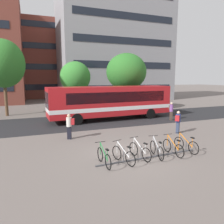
% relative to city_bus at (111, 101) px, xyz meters
% --- Properties ---
extents(ground, '(200.00, 200.00, 0.00)m').
position_rel_city_bus_xyz_m(ground, '(-2.69, -9.57, -1.78)').
color(ground, '#6B605B').
extents(bus_lane_asphalt, '(80.00, 7.20, 0.01)m').
position_rel_city_bus_xyz_m(bus_lane_asphalt, '(-2.69, 0.00, -1.77)').
color(bus_lane_asphalt, '#232326').
rests_on(bus_lane_asphalt, ground).
extents(city_bus, '(12.12, 3.06, 3.20)m').
position_rel_city_bus_xyz_m(city_bus, '(0.00, 0.00, 0.00)').
color(city_bus, red).
rests_on(city_bus, ground).
extents(bike_rack, '(5.72, 0.29, 0.70)m').
position_rel_city_bus_xyz_m(bike_rack, '(-1.82, -10.24, -1.68)').
color(bike_rack, '#47474C').
rests_on(bike_rack, ground).
extents(parked_bicycle_green_0, '(0.52, 1.72, 0.99)m').
position_rel_city_bus_xyz_m(parked_bicycle_green_0, '(-4.25, -10.30, -1.39)').
color(parked_bicycle_green_0, black).
rests_on(parked_bicycle_green_0, ground).
extents(parked_bicycle_white_1, '(0.63, 1.68, 0.99)m').
position_rel_city_bus_xyz_m(parked_bicycle_white_1, '(-3.30, -10.36, -1.39)').
color(parked_bicycle_white_1, black).
rests_on(parked_bicycle_white_1, ground).
extents(parked_bicycle_white_2, '(0.53, 1.70, 0.99)m').
position_rel_city_bus_xyz_m(parked_bicycle_white_2, '(-2.30, -10.14, -1.39)').
color(parked_bicycle_white_2, black).
rests_on(parked_bicycle_white_2, ground).
extents(parked_bicycle_silver_3, '(0.52, 1.71, 0.99)m').
position_rel_city_bus_xyz_m(parked_bicycle_silver_3, '(-1.39, -10.26, -1.39)').
color(parked_bicycle_silver_3, black).
rests_on(parked_bicycle_silver_3, ground).
extents(parked_bicycle_orange_4, '(0.52, 1.72, 0.99)m').
position_rel_city_bus_xyz_m(parked_bicycle_orange_4, '(-0.42, -10.29, -1.39)').
color(parked_bicycle_orange_4, black).
rests_on(parked_bicycle_orange_4, ground).
extents(parked_bicycle_orange_5, '(0.52, 1.71, 0.99)m').
position_rel_city_bus_xyz_m(parked_bicycle_orange_5, '(0.54, -10.16, -1.39)').
color(parked_bicycle_orange_5, black).
rests_on(parked_bicycle_orange_5, ground).
extents(commuter_red_pack_0, '(0.60, 0.56, 1.65)m').
position_rel_city_bus_xyz_m(commuter_red_pack_0, '(2.64, -6.77, -0.83)').
color(commuter_red_pack_0, '#2D3851').
rests_on(commuter_red_pack_0, ground).
extents(commuter_red_pack_1, '(0.59, 0.47, 1.68)m').
position_rel_city_bus_xyz_m(commuter_red_pack_1, '(-4.94, -5.41, -0.81)').
color(commuter_red_pack_1, black).
rests_on(commuter_red_pack_1, ground).
extents(commuter_olive_pack_2, '(0.45, 0.59, 1.73)m').
position_rel_city_bus_xyz_m(commuter_olive_pack_2, '(5.23, -2.48, -0.78)').
color(commuter_olive_pack_2, '#47382D').
rests_on(commuter_olive_pack_2, ground).
extents(street_tree_0, '(3.72, 3.72, 6.02)m').
position_rel_city_bus_xyz_m(street_tree_0, '(-1.93, 7.12, 2.36)').
color(street_tree_0, brown).
rests_on(street_tree_0, ground).
extents(street_tree_1, '(4.31, 4.31, 7.97)m').
position_rel_city_bus_xyz_m(street_tree_1, '(-9.64, 5.92, 3.69)').
color(street_tree_1, brown).
rests_on(street_tree_1, ground).
extents(street_tree_2, '(4.86, 4.86, 6.97)m').
position_rel_city_bus_xyz_m(street_tree_2, '(3.84, 4.73, 2.97)').
color(street_tree_2, brown).
rests_on(street_tree_2, ground).
extents(building_right_wing, '(19.80, 11.16, 19.25)m').
position_rel_city_bus_xyz_m(building_right_wing, '(7.88, 19.06, 7.85)').
color(building_right_wing, gray).
rests_on(building_right_wing, ground).
extents(building_centre_block, '(16.02, 11.33, 15.37)m').
position_rel_city_bus_xyz_m(building_centre_block, '(-4.84, 29.71, 5.91)').
color(building_centre_block, brown).
rests_on(building_centre_block, ground).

